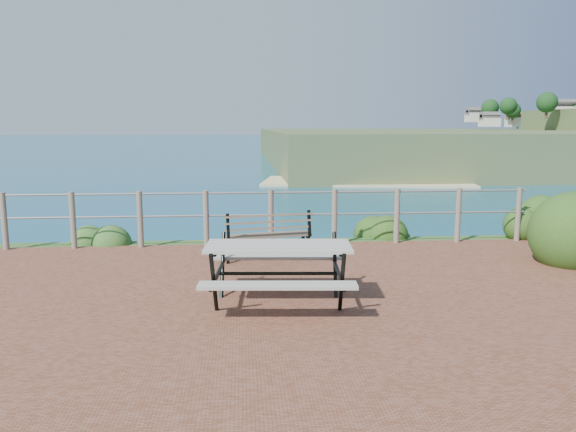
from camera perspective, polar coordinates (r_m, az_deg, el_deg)
The scene contains 8 objects.
ground at distance 6.91m, azimuth -0.27°, elevation -8.99°, with size 10.00×7.00×0.12m, color brown.
ocean at distance 206.55m, azimuth -4.62°, elevation 8.63°, with size 1200.00×1200.00×0.00m, color #167D85.
safety_railing at distance 10.03m, azimuth -1.76°, elevation 0.14°, with size 9.40×0.10×1.00m.
picnic_table at distance 6.76m, azimuth -0.98°, elevation -5.26°, with size 1.78×1.50×0.73m.
park_bench at distance 8.99m, azimuth -2.20°, elevation -1.21°, with size 1.46×0.62×0.80m.
shrub_right_edge at distance 11.87m, azimuth 23.63°, elevation -2.02°, with size 0.94×0.94×1.34m, color #204013.
shrub_lip_west at distance 10.82m, azimuth -18.61°, elevation -2.76°, with size 0.86×0.86×0.64m, color #255720.
shrub_lip_east at distance 11.11m, azimuth 10.24°, elevation -2.11°, with size 0.83×0.83×0.60m, color #204013.
Camera 1 is at (-0.51, -6.54, 2.16)m, focal length 35.00 mm.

